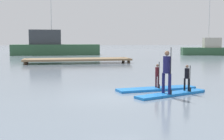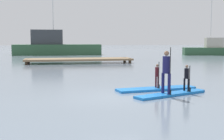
% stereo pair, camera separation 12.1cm
% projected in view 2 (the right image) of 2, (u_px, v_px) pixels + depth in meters
% --- Properties ---
extents(ground_plane, '(240.00, 240.00, 0.00)m').
position_uv_depth(ground_plane, '(117.00, 96.00, 12.17)').
color(ground_plane, gray).
extents(paddleboard_near, '(3.81, 1.29, 0.10)m').
position_uv_depth(paddleboard_near, '(157.00, 89.00, 13.71)').
color(paddleboard_near, blue).
rests_on(paddleboard_near, ground).
extents(paddler_child_solo, '(0.21, 0.38, 1.18)m').
position_uv_depth(paddler_child_solo, '(157.00, 75.00, 13.63)').
color(paddler_child_solo, '#4C1419').
rests_on(paddler_child_solo, paddleboard_near).
extents(paddleboard_far, '(3.45, 1.82, 0.10)m').
position_uv_depth(paddleboard_far, '(172.00, 94.00, 12.38)').
color(paddleboard_far, blue).
rests_on(paddleboard_far, ground).
extents(paddler_adult, '(0.40, 0.51, 1.86)m').
position_uv_depth(paddler_adult, '(166.00, 69.00, 12.10)').
color(paddler_adult, '#19194C').
rests_on(paddler_adult, paddleboard_far).
extents(paddler_child_front, '(0.25, 0.37, 1.11)m').
position_uv_depth(paddler_child_front, '(187.00, 76.00, 12.77)').
color(paddler_child_front, black).
rests_on(paddler_child_front, paddleboard_far).
extents(fishing_boat_white_large, '(13.13, 4.35, 9.40)m').
position_uv_depth(fishing_boat_white_large, '(55.00, 46.00, 46.34)').
color(fishing_boat_white_large, '#2D5638').
rests_on(fishing_boat_white_large, ground).
extents(motor_boat_small_navy, '(8.34, 3.70, 8.25)m').
position_uv_depth(motor_boat_small_navy, '(211.00, 49.00, 45.27)').
color(motor_boat_small_navy, '#2D5638').
rests_on(motor_boat_small_navy, ground).
extents(floating_dock, '(10.32, 2.83, 0.46)m').
position_uv_depth(floating_dock, '(79.00, 59.00, 29.60)').
color(floating_dock, '#846B4C').
rests_on(floating_dock, ground).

